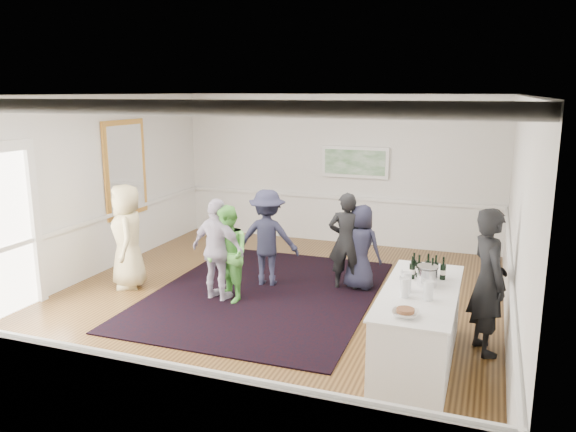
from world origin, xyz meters
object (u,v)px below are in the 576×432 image
(guest_green, at_px, (228,254))
(guest_dark_b, at_px, (346,241))
(guest_lilac, at_px, (218,250))
(ice_bucket, at_px, (427,276))
(serving_table, at_px, (418,326))
(bartender, at_px, (488,281))
(guest_tan, at_px, (127,236))
(guest_dark_a, at_px, (267,238))
(guest_navy, at_px, (361,247))
(nut_bowl, at_px, (405,312))

(guest_green, bearing_deg, guest_dark_b, 73.61)
(guest_lilac, distance_m, ice_bucket, 3.42)
(guest_green, xyz_separation_m, guest_dark_b, (1.59, 1.20, 0.06))
(guest_lilac, bearing_deg, serving_table, 172.73)
(bartender, distance_m, guest_tan, 5.73)
(guest_dark_a, bearing_deg, guest_dark_b, -179.01)
(guest_green, xyz_separation_m, guest_navy, (1.82, 1.28, -0.05))
(guest_tan, distance_m, nut_bowl, 5.28)
(bartender, bearing_deg, guest_lilac, 59.42)
(guest_green, height_order, ice_bucket, guest_green)
(ice_bucket, bearing_deg, guest_tan, 169.75)
(guest_dark_b, relative_size, guest_navy, 1.14)
(guest_green, relative_size, nut_bowl, 5.32)
(guest_lilac, xyz_separation_m, guest_dark_a, (0.46, 0.93, 0.01))
(serving_table, bearing_deg, guest_lilac, 161.79)
(bartender, height_order, guest_navy, bartender)
(serving_table, bearing_deg, guest_dark_b, 123.25)
(guest_tan, distance_m, ice_bucket, 5.09)
(nut_bowl, bearing_deg, guest_navy, 110.66)
(guest_lilac, bearing_deg, guest_dark_a, -105.48)
(guest_dark_b, height_order, nut_bowl, guest_dark_b)
(serving_table, bearing_deg, nut_bowl, -93.39)
(bartender, relative_size, guest_dark_a, 1.13)
(guest_navy, relative_size, ice_bucket, 5.52)
(guest_tan, relative_size, guest_lilac, 1.08)
(serving_table, bearing_deg, guest_green, 160.90)
(guest_tan, distance_m, guest_dark_b, 3.66)
(guest_lilac, height_order, guest_dark_b, guest_dark_b)
(guest_dark_a, relative_size, guest_dark_b, 1.01)
(nut_bowl, bearing_deg, guest_lilac, 148.92)
(guest_dark_b, bearing_deg, ice_bucket, 116.46)
(serving_table, height_order, guest_navy, guest_navy)
(serving_table, distance_m, ice_bucket, 0.61)
(guest_tan, relative_size, nut_bowl, 6.11)
(guest_dark_b, bearing_deg, bartender, 133.20)
(guest_dark_b, distance_m, nut_bowl, 3.44)
(bartender, xyz_separation_m, guest_navy, (-2.02, 1.75, -0.22))
(serving_table, bearing_deg, guest_navy, 118.22)
(guest_green, distance_m, nut_bowl, 3.59)
(guest_tan, xyz_separation_m, guest_dark_b, (3.47, 1.16, -0.06))
(guest_tan, bearing_deg, serving_table, 41.51)
(guest_navy, height_order, ice_bucket, guest_navy)
(guest_tan, height_order, guest_dark_b, guest_tan)
(guest_dark_b, xyz_separation_m, ice_bucket, (1.54, -2.07, 0.23))
(guest_dark_a, xyz_separation_m, guest_navy, (1.53, 0.35, -0.11))
(serving_table, distance_m, guest_dark_a, 3.45)
(bartender, xyz_separation_m, guest_dark_b, (-2.24, 1.66, -0.11))
(guest_tan, relative_size, guest_dark_a, 1.07)
(serving_table, xyz_separation_m, ice_bucket, (0.05, 0.20, 0.58))
(serving_table, xyz_separation_m, nut_bowl, (-0.05, -0.86, 0.50))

